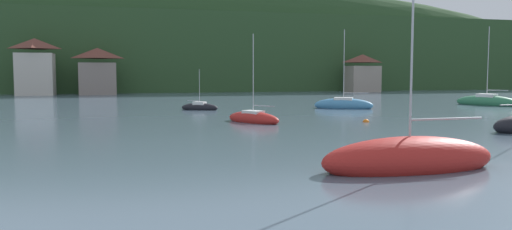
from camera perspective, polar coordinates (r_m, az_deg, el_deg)
name	(u,v)px	position (r m, az deg, el deg)	size (l,w,h in m)	color
wooded_hillside	(166,61)	(131.57, -9.98, 5.92)	(352.00, 46.30, 45.29)	#2D4C28
shore_building_west	(35,68)	(99.65, -23.43, 4.86)	(6.58, 5.57, 10.17)	beige
shore_building_westcentral	(98,72)	(98.76, -17.24, 4.61)	(6.85, 5.74, 8.60)	gray
shore_building_central	(362,74)	(110.30, 11.80, 4.53)	(6.68, 5.13, 7.92)	gray
sailboat_far_3	(253,119)	(41.32, -0.31, -0.40)	(4.10, 5.55, 7.47)	red
sailboat_mid_4	(409,159)	(22.01, 16.75, -4.75)	(7.82, 2.64, 10.79)	red
sailboat_far_6	(200,107)	(55.74, -6.32, 0.86)	(4.27, 3.36, 4.70)	black
sailboat_far_8	(343,105)	(58.49, 9.74, 1.13)	(6.71, 5.23, 9.29)	teal
sailboat_far_9	(487,102)	(69.21, 24.36, 1.35)	(5.17, 8.05, 10.14)	#2D754C
mooring_buoy_far	(366,122)	(42.48, 12.19, -0.79)	(0.52, 0.52, 0.52)	orange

